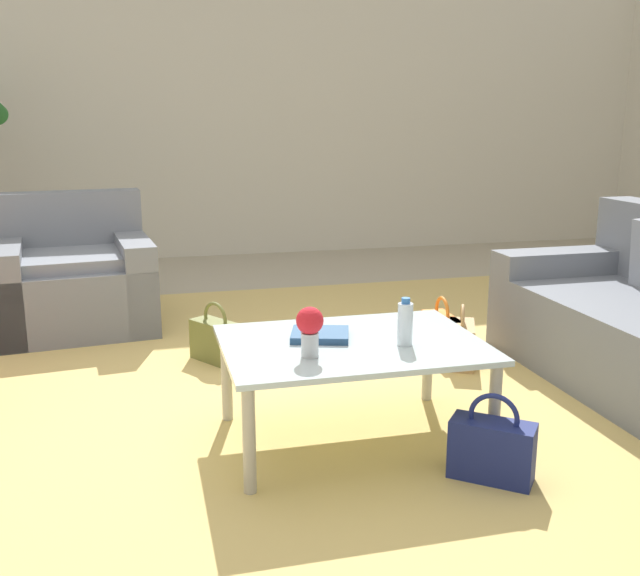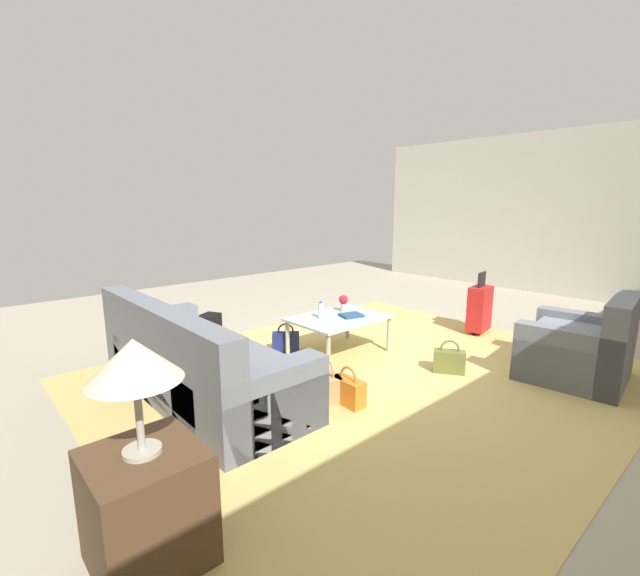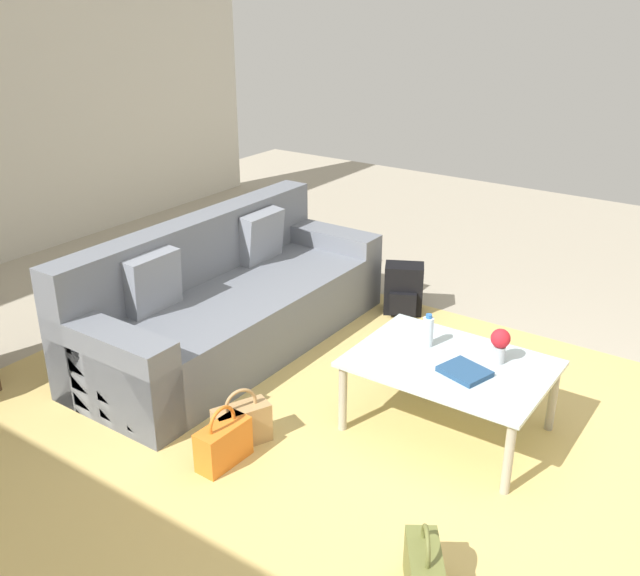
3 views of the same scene
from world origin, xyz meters
name	(u,v)px [view 2 (image 2 of 3)]	position (x,y,z in m)	size (l,w,h in m)	color
ground_plane	(393,357)	(0.00, 0.00, 0.00)	(12.00, 12.00, 0.00)	#A89E89
wall_left	(566,214)	(-5.06, 0.00, 1.55)	(0.12, 8.00, 3.10)	beige
area_rug	(372,375)	(0.60, 0.20, 0.00)	(5.20, 4.40, 0.01)	tan
couch	(192,365)	(2.20, -0.60, 0.30)	(0.95, 2.46, 0.90)	slate
armchair	(583,351)	(-0.91, 1.67, 0.30)	(1.10, 1.03, 0.89)	slate
coffee_table	(339,321)	(0.40, -0.50, 0.40)	(1.10, 0.79, 0.45)	silver
water_bottle	(321,310)	(0.60, -0.60, 0.55)	(0.06, 0.06, 0.20)	silver
coffee_table_book	(351,315)	(0.28, -0.42, 0.47)	(0.25, 0.20, 0.03)	navy
flower_vase	(343,302)	(0.18, -0.65, 0.58)	(0.11, 0.11, 0.21)	#B2B7BC
side_table	(147,508)	(3.20, 1.00, 0.30)	(0.52, 0.52, 0.60)	#513823
table_lamp	(134,362)	(3.20, 1.00, 1.05)	(0.43, 0.43, 0.57)	#ADA899
suitcase_red	(480,308)	(-1.60, 0.20, 0.36)	(0.43, 0.28, 0.85)	red
handbag_tan	(330,385)	(1.29, 0.29, 0.13)	(0.26, 0.35, 0.36)	tan
handbag_navy	(286,342)	(0.83, -0.97, 0.13)	(0.34, 0.31, 0.36)	navy
handbag_orange	(348,391)	(1.25, 0.48, 0.13)	(0.15, 0.32, 0.36)	orange
handbag_olive	(449,361)	(-0.06, 0.69, 0.13)	(0.29, 0.34, 0.36)	olive
backpack_black	(210,331)	(1.40, -1.79, 0.19)	(0.36, 0.34, 0.40)	black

